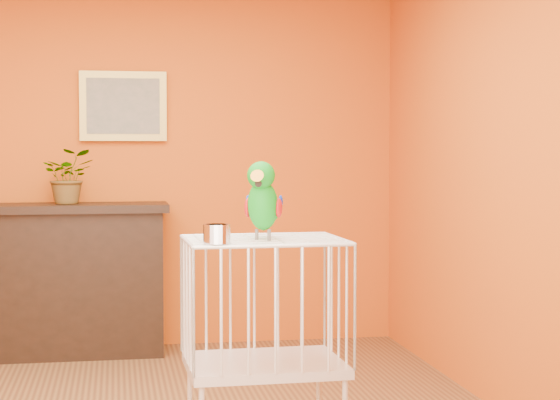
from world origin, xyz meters
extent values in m
plane|color=#C85612|center=(0.00, 2.25, 1.30)|extent=(4.00, 0.00, 4.00)
plane|color=#C85612|center=(0.00, -2.25, 1.30)|extent=(4.00, 0.00, 4.00)
plane|color=#C85612|center=(2.00, 0.00, 1.30)|extent=(0.00, 4.50, 4.50)
cube|color=black|center=(-0.41, 2.01, 0.50)|extent=(1.34, 0.45, 1.00)
cube|color=black|center=(-0.41, 2.01, 1.03)|extent=(1.43, 0.51, 0.06)
cube|color=black|center=(-0.41, 1.80, 0.50)|extent=(0.94, 0.02, 0.50)
cube|color=#4C1915|center=(-0.69, 1.95, 0.39)|extent=(0.06, 0.20, 0.31)
cube|color=#384522|center=(-0.60, 1.95, 0.39)|extent=(0.06, 0.20, 0.31)
cube|color=#4C1915|center=(-0.50, 1.95, 0.39)|extent=(0.06, 0.20, 0.31)
cube|color=#384522|center=(-0.39, 1.95, 0.39)|extent=(0.06, 0.20, 0.31)
cube|color=#4C1915|center=(-0.28, 1.95, 0.39)|extent=(0.06, 0.20, 0.31)
imported|color=#26722D|center=(-0.38, 2.07, 1.21)|extent=(0.36, 0.40, 0.30)
cube|color=gold|center=(0.00, 2.22, 1.75)|extent=(0.62, 0.03, 0.50)
cube|color=gray|center=(0.00, 2.21, 1.75)|extent=(0.52, 0.01, 0.40)
cube|color=silver|center=(0.58, -0.62, 0.49)|extent=(0.69, 0.53, 0.04)
cube|color=silver|center=(0.58, -0.62, 1.04)|extent=(0.69, 0.53, 0.01)
cylinder|color=silver|center=(0.35, -0.84, 1.09)|extent=(0.11, 0.11, 0.08)
cylinder|color=#59544C|center=(0.54, -0.65, 1.07)|extent=(0.02, 0.02, 0.05)
cylinder|color=#59544C|center=(0.59, -0.67, 1.07)|extent=(0.02, 0.02, 0.05)
ellipsoid|color=#0D900F|center=(0.57, -0.66, 1.19)|extent=(0.19, 0.22, 0.25)
ellipsoid|color=#0D900F|center=(0.55, -0.69, 1.32)|extent=(0.16, 0.16, 0.12)
cone|color=orange|center=(0.53, -0.75, 1.31)|extent=(0.08, 0.09, 0.08)
cone|color=black|center=(0.54, -0.73, 1.29)|extent=(0.04, 0.04, 0.03)
sphere|color=black|center=(0.51, -0.70, 1.34)|extent=(0.02, 0.02, 0.02)
sphere|color=black|center=(0.58, -0.73, 1.34)|extent=(0.02, 0.02, 0.02)
ellipsoid|color=#A50C0C|center=(0.51, -0.62, 1.18)|extent=(0.05, 0.08, 0.08)
ellipsoid|color=navy|center=(0.63, -0.67, 1.18)|extent=(0.05, 0.08, 0.08)
cone|color=#0D900F|center=(0.59, -0.58, 1.11)|extent=(0.13, 0.19, 0.13)
camera|label=1|loc=(-0.06, -4.63, 1.43)|focal=60.00mm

